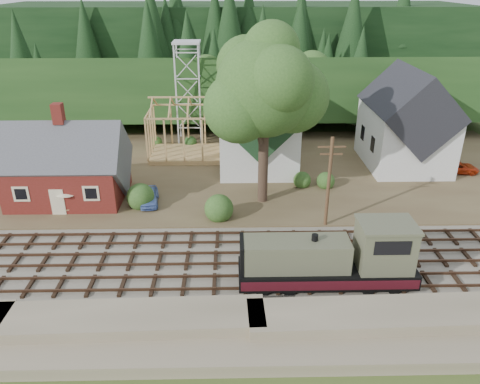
{
  "coord_description": "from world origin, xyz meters",
  "views": [
    {
      "loc": [
        -0.92,
        -29.28,
        19.3
      ],
      "look_at": [
        -0.17,
        6.0,
        3.0
      ],
      "focal_mm": 35.0,
      "sensor_mm": 36.0,
      "label": 1
    }
  ],
  "objects_px": {
    "car_green": "(6,189)",
    "car_red": "(458,167)",
    "car_blue": "(149,196)",
    "patio_set": "(67,192)",
    "locomotive": "(334,260)"
  },
  "relations": [
    {
      "from": "car_green",
      "to": "car_red",
      "type": "height_order",
      "value": "car_green"
    },
    {
      "from": "patio_set",
      "to": "car_red",
      "type": "bearing_deg",
      "value": 12.05
    },
    {
      "from": "locomotive",
      "to": "patio_set",
      "type": "bearing_deg",
      "value": 152.38
    },
    {
      "from": "locomotive",
      "to": "car_blue",
      "type": "relative_size",
      "value": 2.96
    },
    {
      "from": "car_green",
      "to": "patio_set",
      "type": "distance_m",
      "value": 8.02
    },
    {
      "from": "locomotive",
      "to": "car_blue",
      "type": "bearing_deg",
      "value": 138.78
    },
    {
      "from": "car_green",
      "to": "patio_set",
      "type": "relative_size",
      "value": 1.76
    },
    {
      "from": "car_blue",
      "to": "patio_set",
      "type": "xyz_separation_m",
      "value": [
        -6.87,
        -1.47,
        1.24
      ]
    },
    {
      "from": "car_green",
      "to": "car_red",
      "type": "bearing_deg",
      "value": -101.55
    },
    {
      "from": "car_red",
      "to": "patio_set",
      "type": "height_order",
      "value": "patio_set"
    },
    {
      "from": "car_blue",
      "to": "patio_set",
      "type": "height_order",
      "value": "patio_set"
    },
    {
      "from": "car_blue",
      "to": "car_red",
      "type": "distance_m",
      "value": 32.4
    },
    {
      "from": "car_red",
      "to": "car_green",
      "type": "bearing_deg",
      "value": 102.26
    },
    {
      "from": "locomotive",
      "to": "patio_set",
      "type": "distance_m",
      "value": 23.97
    },
    {
      "from": "car_blue",
      "to": "car_green",
      "type": "height_order",
      "value": "car_blue"
    }
  ]
}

